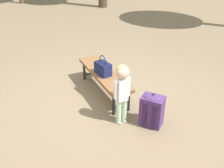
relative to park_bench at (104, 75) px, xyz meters
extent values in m
plane|color=#7F6B51|center=(0.37, 0.03, -0.39)|extent=(40.00, 40.00, 0.00)
cube|color=brown|center=(0.00, 0.00, 0.03)|extent=(1.65, 0.69, 0.06)
cylinder|color=black|center=(0.66, 0.27, -0.20)|extent=(0.05, 0.05, 0.39)
cylinder|color=black|center=(0.71, -0.01, -0.20)|extent=(0.05, 0.05, 0.39)
cylinder|color=black|center=(-0.71, 0.01, -0.20)|extent=(0.05, 0.05, 0.39)
cylinder|color=black|center=(-0.66, -0.27, -0.20)|extent=(0.05, 0.05, 0.39)
cylinder|color=black|center=(0.69, 0.13, -0.29)|extent=(0.09, 0.28, 0.04)
cylinder|color=black|center=(-0.69, -0.13, -0.29)|extent=(0.09, 0.28, 0.04)
cube|color=#191E4C|center=(0.08, -0.03, 0.17)|extent=(0.36, 0.28, 0.22)
cube|color=#131639|center=(0.08, -0.03, 0.27)|extent=(0.33, 0.27, 0.02)
torus|color=#191E4C|center=(0.08, -0.03, 0.33)|extent=(0.19, 0.08, 0.20)
cylinder|color=#B2D8B2|center=(0.93, 0.11, -0.18)|extent=(0.08, 0.08, 0.43)
cylinder|color=#B2D8B2|center=(0.94, 0.01, -0.18)|extent=(0.08, 0.08, 0.43)
ellipsoid|color=white|center=(0.95, 0.11, -0.37)|extent=(0.10, 0.06, 0.04)
ellipsoid|color=white|center=(0.96, 0.02, -0.37)|extent=(0.10, 0.06, 0.04)
cube|color=white|center=(0.94, 0.06, 0.22)|extent=(0.16, 0.18, 0.36)
cylinder|color=white|center=(0.92, 0.17, 0.23)|extent=(0.06, 0.06, 0.31)
cylinder|color=white|center=(0.95, -0.04, 0.23)|extent=(0.06, 0.06, 0.31)
sphere|color=beige|center=(0.94, 0.06, 0.50)|extent=(0.20, 0.20, 0.20)
sphere|color=tan|center=(0.93, 0.06, 0.52)|extent=(0.19, 0.19, 0.19)
cube|color=#4C2D66|center=(1.10, 0.50, -0.14)|extent=(0.41, 0.42, 0.50)
ellipsoid|color=#4C2D66|center=(1.10, 0.50, 0.09)|extent=(0.39, 0.40, 0.11)
cube|color=#311D42|center=(1.00, 0.59, -0.22)|extent=(0.18, 0.20, 0.22)
cube|color=#311D42|center=(1.15, 0.35, -0.14)|extent=(0.05, 0.06, 0.42)
cube|color=#311D42|center=(1.26, 0.47, -0.14)|extent=(0.05, 0.06, 0.42)
torus|color=black|center=(1.10, 0.50, 0.14)|extent=(0.07, 0.06, 0.08)
camera|label=1|loc=(3.99, -0.91, 2.11)|focal=39.89mm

